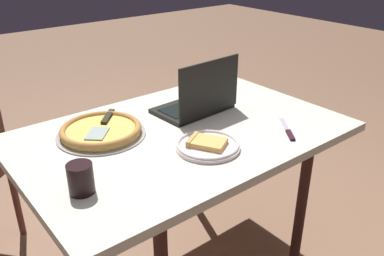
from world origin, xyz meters
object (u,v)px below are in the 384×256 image
(laptop, at_px, (198,101))
(pizza_tray, at_px, (101,130))
(pizza_plate, at_px, (207,145))
(dining_table, at_px, (182,144))
(drink_cup, at_px, (81,178))
(table_knife, at_px, (288,131))

(laptop, relative_size, pizza_tray, 0.99)
(laptop, height_order, pizza_plate, laptop)
(dining_table, relative_size, laptop, 3.73)
(dining_table, xyz_separation_m, pizza_tray, (-0.28, 0.16, 0.09))
(pizza_tray, relative_size, drink_cup, 3.59)
(drink_cup, bearing_deg, pizza_tray, 54.34)
(laptop, distance_m, table_knife, 0.42)
(pizza_tray, bearing_deg, pizza_plate, -53.21)
(drink_cup, bearing_deg, table_knife, -8.52)
(dining_table, xyz_separation_m, laptop, (0.17, 0.10, 0.12))
(pizza_plate, height_order, table_knife, pizza_plate)
(laptop, bearing_deg, drink_cup, -159.16)
(laptop, bearing_deg, pizza_plate, -123.67)
(dining_table, height_order, pizza_tray, pizza_tray)
(dining_table, height_order, laptop, laptop)
(table_knife, height_order, drink_cup, drink_cup)
(dining_table, height_order, pizza_plate, pizza_plate)
(pizza_tray, xyz_separation_m, table_knife, (0.61, -0.45, -0.02))
(laptop, xyz_separation_m, pizza_tray, (-0.45, 0.06, -0.04))
(dining_table, relative_size, pizza_tray, 3.71)
(dining_table, height_order, drink_cup, drink_cup)
(laptop, relative_size, table_knife, 1.99)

